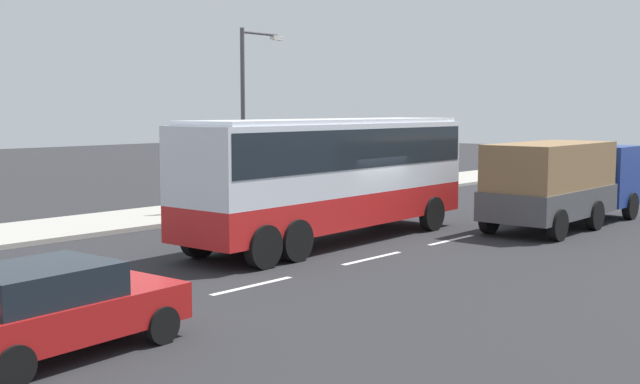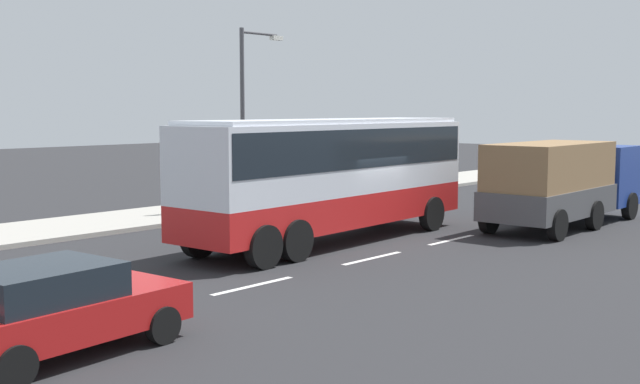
{
  "view_description": "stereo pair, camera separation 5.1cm",
  "coord_description": "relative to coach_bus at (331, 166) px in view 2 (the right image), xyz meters",
  "views": [
    {
      "loc": [
        -18.25,
        -14.61,
        3.91
      ],
      "look_at": [
        -1.75,
        0.1,
        1.57
      ],
      "focal_mm": 44.04,
      "sensor_mm": 36.0,
      "label": 1
    },
    {
      "loc": [
        -18.29,
        -14.57,
        3.91
      ],
      "look_at": [
        -1.75,
        0.1,
        1.57
      ],
      "focal_mm": 44.04,
      "sensor_mm": 36.0,
      "label": 2
    }
  ],
  "objects": [
    {
      "name": "ground_plane",
      "position": [
        0.93,
        -0.38,
        -2.24
      ],
      "size": [
        120.0,
        120.0,
        0.0
      ],
      "primitive_type": "plane",
      "color": "#28282B"
    },
    {
      "name": "sidewalk_curb",
      "position": [
        0.93,
        7.95,
        -2.16
      ],
      "size": [
        80.0,
        4.0,
        0.15
      ],
      "primitive_type": "cube",
      "color": "#A8A399",
      "rests_on": "ground_plane"
    },
    {
      "name": "lane_centreline",
      "position": [
        1.51,
        -2.5,
        -2.23
      ],
      "size": [
        38.34,
        0.16,
        0.01
      ],
      "color": "white",
      "rests_on": "ground_plane"
    },
    {
      "name": "coach_bus",
      "position": [
        0.0,
        0.0,
        0.0
      ],
      "size": [
        10.8,
        3.03,
        3.62
      ],
      "rotation": [
        0.0,
        0.0,
        0.04
      ],
      "color": "red",
      "rests_on": "ground_plane"
    },
    {
      "name": "cargo_truck",
      "position": [
        7.52,
        -3.76,
        -0.67
      ],
      "size": [
        7.93,
        2.65,
        2.83
      ],
      "rotation": [
        0.0,
        0.0,
        0.02
      ],
      "color": "navy",
      "rests_on": "ground_plane"
    },
    {
      "name": "car_red_compact",
      "position": [
        -11.05,
        -3.72,
        -1.45
      ],
      "size": [
        4.12,
        2.22,
        1.49
      ],
      "rotation": [
        0.0,
        0.0,
        0.07
      ],
      "color": "#B21919",
      "rests_on": "ground_plane"
    },
    {
      "name": "pedestrian_near_curb",
      "position": [
        2.28,
        7.99,
        -1.21
      ],
      "size": [
        0.32,
        0.32,
        1.54
      ],
      "rotation": [
        0.0,
        0.0,
        2.06
      ],
      "color": "brown",
      "rests_on": "sidewalk_curb"
    },
    {
      "name": "pedestrian_at_crossing",
      "position": [
        9.25,
        7.68,
        -1.21
      ],
      "size": [
        0.32,
        0.32,
        1.53
      ],
      "rotation": [
        0.0,
        0.0,
        4.9
      ],
      "color": "brown",
      "rests_on": "sidewalk_curb"
    },
    {
      "name": "street_lamp",
      "position": [
        2.5,
        6.23,
        1.81
      ],
      "size": [
        2.11,
        0.24,
        6.68
      ],
      "color": "#47474C",
      "rests_on": "sidewalk_curb"
    }
  ]
}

